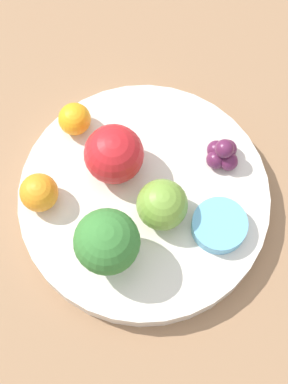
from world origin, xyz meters
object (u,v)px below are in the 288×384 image
at_px(broccoli, 107,242).
at_px(apple_green, 116,152).
at_px(small_cup, 219,226).
at_px(apple_red, 161,205).
at_px(grape_cluster, 222,154).
at_px(orange_front, 78,116).
at_px(orange_back, 39,193).
at_px(bowl, 144,200).

height_order(broccoli, apple_green, broccoli).
bearing_deg(small_cup, apple_red, -57.27).
distance_m(apple_red, grape_cluster, 0.09).
height_order(apple_green, small_cup, apple_green).
bearing_deg(orange_front, grape_cluster, 122.04).
bearing_deg(orange_back, apple_red, 130.00).
bearing_deg(small_cup, orange_back, -52.39).
bearing_deg(orange_back, orange_front, -155.01).
bearing_deg(orange_front, apple_green, 88.39).
height_order(broccoli, grape_cluster, broccoli).
xyz_separation_m(apple_green, orange_front, (-0.00, -0.06, -0.01)).
bearing_deg(small_cup, bowl, -67.71).
distance_m(bowl, apple_green, 0.06).
bearing_deg(orange_back, bowl, 139.67).
relative_size(broccoli, apple_red, 1.46).
height_order(apple_red, small_cup, apple_red).
xyz_separation_m(orange_front, grape_cluster, (-0.08, 0.13, -0.00)).
bearing_deg(bowl, broccoli, 18.30).
xyz_separation_m(broccoli, grape_cluster, (-0.16, 0.00, -0.03)).
bearing_deg(grape_cluster, small_cup, 42.97).
distance_m(orange_back, small_cup, 0.18).
distance_m(apple_red, small_cup, 0.06).
distance_m(bowl, orange_front, 0.11).
xyz_separation_m(bowl, orange_front, (-0.00, -0.11, 0.03)).
height_order(orange_front, small_cup, orange_front).
relative_size(apple_red, orange_front, 1.49).
relative_size(orange_front, small_cup, 0.62).
bearing_deg(broccoli, orange_back, -82.19).
bearing_deg(orange_front, bowl, 87.38).
bearing_deg(small_cup, broccoli, -28.78).
bearing_deg(grape_cluster, orange_front, -57.96).
relative_size(bowl, orange_front, 7.58).
height_order(apple_green, orange_front, apple_green).
bearing_deg(orange_front, orange_back, 24.99).
height_order(bowl, apple_green, apple_green).
bearing_deg(broccoli, apple_green, -136.59).
bearing_deg(grape_cluster, apple_green, -39.32).
relative_size(bowl, small_cup, 4.67).
bearing_deg(apple_red, bowl, -92.27).
bearing_deg(orange_back, grape_cluster, 151.10).
relative_size(orange_back, grape_cluster, 1.04).
height_order(bowl, grape_cluster, grape_cluster).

